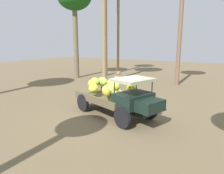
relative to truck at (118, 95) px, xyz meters
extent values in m
plane|color=brown|center=(-0.20, 0.09, -0.95)|extent=(60.00, 60.00, 0.00)
cube|color=black|center=(-0.25, 0.06, -0.48)|extent=(3.92, 1.74, 0.16)
cylinder|color=black|center=(1.38, 0.33, -0.53)|extent=(0.84, 0.41, 0.84)
cylinder|color=black|center=(0.85, -1.18, -0.53)|extent=(0.84, 0.41, 0.84)
cylinder|color=black|center=(-1.26, 1.26, -0.53)|extent=(0.84, 0.41, 0.84)
cylinder|color=black|center=(-1.79, -0.25, -0.53)|extent=(0.84, 0.41, 0.84)
cube|color=brown|center=(-0.68, 0.20, -0.30)|extent=(3.40, 2.61, 0.10)
cube|color=brown|center=(-0.41, 0.96, -0.14)|extent=(2.86, 1.07, 0.22)
cube|color=brown|center=(-0.94, -0.55, -0.14)|extent=(2.86, 1.07, 0.22)
cube|color=black|center=(0.93, -0.36, 0.02)|extent=(1.54, 1.80, 0.55)
cube|color=black|center=(1.78, -0.65, -0.03)|extent=(1.01, 1.24, 0.44)
cylinder|color=black|center=(1.56, 0.11, 0.57)|extent=(0.04, 0.04, 0.55)
cylinder|color=black|center=(1.13, -1.11, 0.57)|extent=(0.04, 0.04, 0.55)
cylinder|color=black|center=(0.73, 0.40, 0.57)|extent=(0.04, 0.04, 0.55)
cylinder|color=black|center=(0.30, -0.82, 0.57)|extent=(0.04, 0.04, 0.55)
cube|color=#AAA987|center=(0.93, -0.36, 0.85)|extent=(1.65, 1.84, 0.12)
ellipsoid|color=#AFBB35|center=(-0.37, 0.44, 0.29)|extent=(0.69, 0.70, 0.46)
ellipsoid|color=#ACCF46|center=(-1.74, 0.72, 0.34)|extent=(0.59, 0.71, 0.63)
ellipsoid|color=#95C431|center=(-0.68, 0.66, 0.13)|extent=(0.75, 0.74, 0.62)
ellipsoid|color=gold|center=(-0.72, 0.69, 0.13)|extent=(0.54, 0.46, 0.48)
ellipsoid|color=yellow|center=(0.43, 0.50, 0.25)|extent=(0.70, 0.72, 0.51)
ellipsoid|color=gold|center=(0.12, -0.21, 0.03)|extent=(0.53, 0.62, 0.58)
ellipsoid|color=gold|center=(-1.32, -0.01, 0.18)|extent=(0.78, 0.83, 0.52)
ellipsoid|color=#96BD42|center=(-1.53, 1.11, 0.32)|extent=(0.77, 0.66, 0.53)
ellipsoid|color=gold|center=(-0.37, -0.16, 0.30)|extent=(0.63, 0.57, 0.52)
ellipsoid|color=yellow|center=(-0.49, 0.41, 0.02)|extent=(0.68, 0.66, 0.50)
ellipsoid|color=yellow|center=(-1.73, 0.47, 0.24)|extent=(0.87, 0.84, 0.63)
ellipsoid|color=tan|center=(-0.74, 0.67, 0.36)|extent=(0.60, 0.60, 0.54)
ellipsoid|color=#8DAB41|center=(-0.08, -0.37, 0.02)|extent=(0.71, 0.69, 0.55)
ellipsoid|color=tan|center=(0.07, 0.12, 0.02)|extent=(0.66, 0.67, 0.53)
ellipsoid|color=yellow|center=(-0.18, -0.66, 0.30)|extent=(0.71, 0.72, 0.61)
ellipsoid|color=#CBBE51|center=(-0.25, -0.23, 0.22)|extent=(0.59, 0.54, 0.38)
cylinder|color=#B1B3A1|center=(-0.88, 1.87, -0.51)|extent=(0.15, 0.15, 0.89)
cylinder|color=#B1B3A1|center=(-1.13, 1.95, -0.51)|extent=(0.15, 0.15, 0.89)
cube|color=#BBB4A0|center=(-1.01, 1.91, 0.23)|extent=(0.45, 0.35, 0.58)
cylinder|color=#BBB4A0|center=(-0.94, 1.79, 0.32)|extent=(0.23, 0.41, 0.10)
cylinder|color=#BBB4A0|center=(-1.13, 1.85, 0.32)|extent=(0.39, 0.30, 0.10)
sphere|color=tan|center=(-1.01, 1.91, 0.63)|extent=(0.22, 0.22, 0.22)
cylinder|color=#8E734F|center=(-1.01, 1.91, 0.69)|extent=(0.34, 0.34, 0.02)
cylinder|color=#8E734F|center=(-1.01, 1.91, 0.75)|extent=(0.20, 0.20, 0.10)
cylinder|color=olive|center=(-4.72, 6.31, 3.91)|extent=(0.35, 0.35, 9.72)
cylinder|color=#8C674F|center=(-6.89, 9.92, 4.16)|extent=(0.41, 0.41, 10.23)
cylinder|color=brown|center=(-8.57, 7.47, 2.41)|extent=(0.44, 0.44, 6.73)
cylinder|color=#8D6A4D|center=(-4.90, 8.92, 2.96)|extent=(0.24, 0.24, 7.82)
cylinder|color=brown|center=(0.56, 8.65, 2.77)|extent=(0.31, 0.31, 7.45)
camera|label=1|loc=(4.43, -8.04, 2.32)|focal=33.79mm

